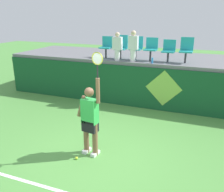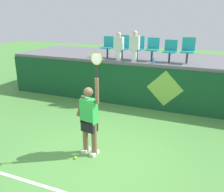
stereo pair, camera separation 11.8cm
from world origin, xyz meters
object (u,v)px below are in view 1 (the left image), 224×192
object	(u,v)px
stadium_chair_0	(107,46)
spectator_0	(133,46)
tennis_player	(90,118)
stadium_chair_3	(151,48)
spectator_1	(117,46)
water_bottle	(152,60)
stadium_chair_1	(121,46)
stadium_chair_4	(169,50)
stadium_chair_5	(186,49)
tennis_ball	(76,158)
stadium_chair_2	(136,47)

from	to	relation	value
stadium_chair_0	spectator_0	bearing A→B (deg)	-18.69
tennis_player	stadium_chair_3	size ratio (longest dim) A/B	3.08
spectator_1	stadium_chair_3	bearing A→B (deg)	19.99
spectator_0	water_bottle	bearing A→B (deg)	-10.03
stadium_chair_0	stadium_chair_1	bearing A→B (deg)	0.83
spectator_0	spectator_1	size ratio (longest dim) A/B	1.07
stadium_chair_4	stadium_chair_5	xyz separation A→B (m)	(0.60, 0.01, 0.05)
stadium_chair_3	stadium_chair_4	xyz separation A→B (m)	(0.63, -0.00, -0.03)
stadium_chair_1	stadium_chair_3	bearing A→B (deg)	-0.44
spectator_0	tennis_ball	bearing A→B (deg)	-91.66
water_bottle	spectator_1	xyz separation A→B (m)	(-1.34, 0.12, 0.42)
stadium_chair_0	stadium_chair_4	bearing A→B (deg)	-0.03
stadium_chair_0	stadium_chair_5	size ratio (longest dim) A/B	0.92
tennis_player	stadium_chair_4	bearing A→B (deg)	75.13
tennis_ball	stadium_chair_0	distance (m)	5.08
spectator_1	water_bottle	bearing A→B (deg)	-4.92
water_bottle	stadium_chair_3	size ratio (longest dim) A/B	0.25
stadium_chair_0	stadium_chair_3	world-z (taller)	stadium_chair_3
tennis_player	stadium_chair_1	world-z (taller)	tennis_player
tennis_ball	spectator_1	distance (m)	4.64
tennis_ball	spectator_0	bearing A→B (deg)	88.34
water_bottle	stadium_chair_4	xyz separation A→B (m)	(0.45, 0.53, 0.33)
stadium_chair_1	tennis_ball	bearing A→B (deg)	-84.00
water_bottle	stadium_chair_1	world-z (taller)	stadium_chair_1
stadium_chair_5	spectator_1	distance (m)	2.43
spectator_1	spectator_0	bearing A→B (deg)	1.57
stadium_chair_5	tennis_ball	bearing A→B (deg)	-112.98
tennis_ball	stadium_chair_2	size ratio (longest dim) A/B	0.08
stadium_chair_1	stadium_chair_5	distance (m)	2.39
spectator_0	spectator_1	xyz separation A→B (m)	(-0.59, -0.02, -0.04)
tennis_player	tennis_ball	xyz separation A→B (m)	(-0.21, -0.36, -0.92)
stadium_chair_2	stadium_chair_3	world-z (taller)	stadium_chair_2
tennis_ball	stadium_chair_4	bearing A→B (deg)	73.75
stadium_chair_2	spectator_0	distance (m)	0.42
tennis_player	spectator_1	distance (m)	3.98
tennis_player	spectator_0	distance (m)	3.95
stadium_chair_3	stadium_chair_4	distance (m)	0.64
water_bottle	stadium_chair_1	xyz separation A→B (m)	(-1.34, 0.54, 0.37)
tennis_ball	stadium_chair_5	size ratio (longest dim) A/B	0.08
tennis_player	stadium_chair_5	bearing A→B (deg)	67.72
stadium_chair_0	stadium_chair_4	distance (m)	2.39
tennis_player	stadium_chair_5	distance (m)	4.64
tennis_player	stadium_chair_2	bearing A→B (deg)	91.30
stadium_chair_3	tennis_ball	bearing A→B (deg)	-98.57
tennis_player	stadium_chair_4	size ratio (longest dim) A/B	3.28
stadium_chair_2	stadium_chair_3	xyz separation A→B (m)	(0.56, -0.00, -0.01)
water_bottle	spectator_0	world-z (taller)	spectator_0
stadium_chair_2	stadium_chair_0	bearing A→B (deg)	-179.84
stadium_chair_3	stadium_chair_4	bearing A→B (deg)	-0.12
stadium_chair_4	spectator_0	xyz separation A→B (m)	(-1.20, -0.40, 0.13)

